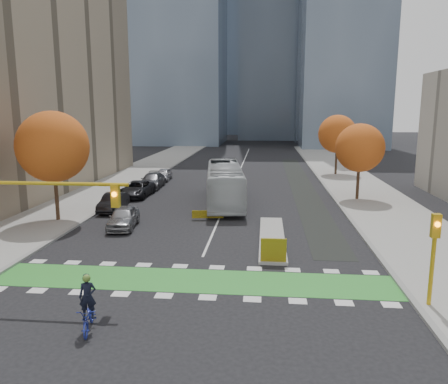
% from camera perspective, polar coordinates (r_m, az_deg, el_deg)
% --- Properties ---
extents(ground, '(300.00, 300.00, 0.00)m').
position_cam_1_polar(ground, '(20.65, -4.83, -13.01)').
color(ground, black).
rests_on(ground, ground).
extents(sidewalk_west, '(7.00, 120.00, 0.15)m').
position_cam_1_polar(sidewalk_west, '(42.95, -17.97, -0.83)').
color(sidewalk_west, gray).
rests_on(sidewalk_west, ground).
extents(sidewalk_east, '(7.00, 120.00, 0.15)m').
position_cam_1_polar(sidewalk_east, '(40.71, 19.57, -1.55)').
color(sidewalk_east, gray).
rests_on(sidewalk_east, ground).
extents(curb_west, '(0.30, 120.00, 0.16)m').
position_cam_1_polar(curb_west, '(41.69, -13.54, -0.94)').
color(curb_west, gray).
rests_on(curb_west, ground).
extents(curb_east, '(0.30, 120.00, 0.16)m').
position_cam_1_polar(curb_east, '(39.99, 14.71, -1.49)').
color(curb_east, gray).
rests_on(curb_east, ground).
extents(bike_crossing, '(20.00, 3.00, 0.01)m').
position_cam_1_polar(bike_crossing, '(22.01, -4.12, -11.44)').
color(bike_crossing, green).
rests_on(bike_crossing, ground).
extents(centre_line, '(0.15, 70.00, 0.01)m').
position_cam_1_polar(centre_line, '(59.27, 2.02, 2.69)').
color(centre_line, silver).
rests_on(centre_line, ground).
extents(bike_lane_paint, '(2.50, 50.00, 0.01)m').
position_cam_1_polar(bike_lane_paint, '(49.46, 10.02, 0.92)').
color(bike_lane_paint, black).
rests_on(bike_lane_paint, ground).
extents(median_island, '(1.60, 10.00, 0.16)m').
position_cam_1_polar(median_island, '(28.79, 6.29, -5.92)').
color(median_island, gray).
rests_on(median_island, ground).
extents(hazard_board, '(1.40, 0.12, 1.30)m').
position_cam_1_polar(hazard_board, '(24.00, 6.48, -7.55)').
color(hazard_board, yellow).
rests_on(hazard_board, median_island).
extents(tower_ne, '(18.00, 24.00, 60.00)m').
position_cam_1_polar(tower_ne, '(107.12, 15.33, 22.07)').
color(tower_ne, '#47566B').
rests_on(tower_ne, ground).
extents(tower_far, '(26.00, 26.00, 80.00)m').
position_cam_1_polar(tower_far, '(161.89, 2.88, 22.02)').
color(tower_far, '#47566B').
rests_on(tower_far, ground).
extents(tree_west, '(5.20, 5.20, 8.22)m').
position_cam_1_polar(tree_west, '(34.38, -21.44, 5.52)').
color(tree_west, '#332114').
rests_on(tree_west, ground).
extents(tree_east_near, '(4.40, 4.40, 7.08)m').
position_cam_1_polar(tree_east_near, '(41.62, 17.32, 5.52)').
color(tree_east_near, '#332114').
rests_on(tree_east_near, ground).
extents(tree_east_far, '(4.80, 4.80, 7.65)m').
position_cam_1_polar(tree_east_far, '(57.39, 14.59, 7.34)').
color(tree_east_far, '#332114').
rests_on(tree_east_far, ground).
extents(traffic_signal_west, '(8.53, 0.56, 5.20)m').
position_cam_1_polar(traffic_signal_west, '(21.79, -26.26, -1.68)').
color(traffic_signal_west, '#BF9914').
rests_on(traffic_signal_west, ground).
extents(traffic_signal_east, '(0.35, 0.43, 4.10)m').
position_cam_1_polar(traffic_signal_east, '(20.18, 25.74, -6.38)').
color(traffic_signal_east, '#BF9914').
rests_on(traffic_signal_east, ground).
extents(cyclist, '(1.10, 2.05, 2.25)m').
position_cam_1_polar(cyclist, '(17.89, -17.27, -14.74)').
color(cyclist, '#212E99').
rests_on(cyclist, ground).
extents(bus, '(4.50, 13.08, 3.57)m').
position_cam_1_polar(bus, '(38.88, 0.10, 1.09)').
color(bus, '#B9BEC2').
rests_on(bus, ground).
extents(parked_car_a, '(2.27, 4.62, 1.52)m').
position_cam_1_polar(parked_car_a, '(31.85, -13.00, -3.24)').
color(parked_car_a, gray).
rests_on(parked_car_a, ground).
extents(parked_car_b, '(1.68, 4.48, 1.46)m').
position_cam_1_polar(parked_car_b, '(37.27, -14.25, -1.32)').
color(parked_car_b, black).
rests_on(parked_car_b, ground).
extents(parked_car_c, '(2.26, 5.38, 1.55)m').
position_cam_1_polar(parked_car_c, '(47.54, -9.36, 1.49)').
color(parked_car_c, '#49494E').
rests_on(parked_car_c, ground).
extents(parked_car_d, '(2.62, 5.43, 1.49)m').
position_cam_1_polar(parked_car_d, '(42.86, -11.34, 0.38)').
color(parked_car_d, black).
rests_on(parked_car_d, ground).
extents(parked_car_e, '(1.80, 4.16, 1.40)m').
position_cam_1_polar(parked_car_e, '(52.33, -7.90, 2.29)').
color(parked_car_e, '#ABABB0').
rests_on(parked_car_e, ground).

